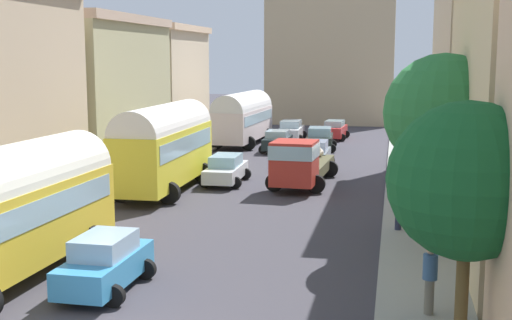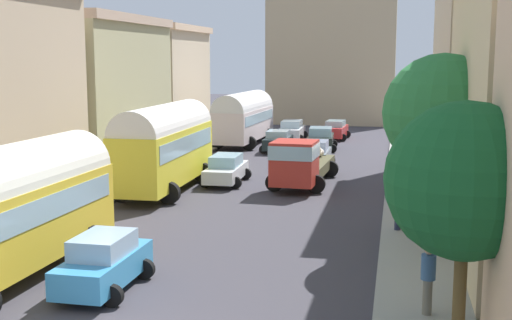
{
  "view_description": "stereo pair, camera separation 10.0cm",
  "coord_description": "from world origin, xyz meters",
  "views": [
    {
      "loc": [
        6.34,
        -12.3,
        6.5
      ],
      "look_at": [
        0.0,
        18.25,
        1.71
      ],
      "focal_mm": 47.0,
      "sensor_mm": 36.0,
      "label": 1
    },
    {
      "loc": [
        6.43,
        -12.28,
        6.5
      ],
      "look_at": [
        0.0,
        18.25,
        1.71
      ],
      "focal_mm": 47.0,
      "sensor_mm": 36.0,
      "label": 2
    }
  ],
  "objects": [
    {
      "name": "car_2",
      "position": [
        1.68,
        41.08,
        0.77
      ],
      "size": [
        2.29,
        4.01,
        1.52
      ],
      "color": "red",
      "rests_on": "ground"
    },
    {
      "name": "car_6",
      "position": [
        -1.67,
        39.94,
        0.79
      ],
      "size": [
        2.33,
        4.35,
        1.57
      ],
      "color": "white",
      "rests_on": "ground"
    },
    {
      "name": "sidewalk_right",
      "position": [
        7.25,
        27.0,
        0.07
      ],
      "size": [
        2.5,
        70.0,
        0.14
      ],
      "primitive_type": "cube",
      "color": "#999B93",
      "rests_on": "ground"
    },
    {
      "name": "pedestrian_2",
      "position": [
        6.59,
        12.54,
        1.05
      ],
      "size": [
        0.5,
        0.5,
        1.85
      ],
      "color": "#262B46",
      "rests_on": "ground"
    },
    {
      "name": "car_4",
      "position": [
        -2.15,
        20.92,
        0.75
      ],
      "size": [
        2.24,
        4.23,
        1.5
      ],
      "color": "silver",
      "rests_on": "ground"
    },
    {
      "name": "sidewalk_left",
      "position": [
        -7.25,
        27.0,
        0.07
      ],
      "size": [
        2.5,
        70.0,
        0.14
      ],
      "primitive_type": "cube",
      "color": "#9A9887",
      "rests_on": "ground"
    },
    {
      "name": "building_right_2",
      "position": [
        11.32,
        23.78,
        5.97
      ],
      "size": [
        6.21,
        13.88,
        11.87
      ],
      "color": "beige",
      "rests_on": "ground"
    },
    {
      "name": "roadside_tree_1",
      "position": [
        7.9,
        10.3,
        4.68
      ],
      "size": [
        3.9,
        3.9,
        6.65
      ],
      "color": "brown",
      "rests_on": "ground"
    },
    {
      "name": "pedestrian_1",
      "position": [
        6.58,
        27.49,
        1.05
      ],
      "size": [
        0.4,
        0.4,
        1.8
      ],
      "color": "slate",
      "rests_on": "ground"
    },
    {
      "name": "car_5",
      "position": [
        -1.58,
        33.2,
        0.75
      ],
      "size": [
        2.33,
        3.82,
        1.48
      ],
      "color": "black",
      "rests_on": "ground"
    },
    {
      "name": "building_left_2",
      "position": [
        -10.56,
        25.06,
        4.49
      ],
      "size": [
        4.52,
        11.6,
        8.94
      ],
      "color": "tan",
      "rests_on": "ground"
    },
    {
      "name": "parked_bus_2",
      "position": [
        -4.74,
        36.22,
        2.14
      ],
      "size": [
        3.61,
        8.92,
        3.93
      ],
      "color": "beige",
      "rests_on": "ground"
    },
    {
      "name": "ground_plane",
      "position": [
        0.0,
        27.0,
        0.0
      ],
      "size": [
        154.0,
        154.0,
        0.0
      ],
      "primitive_type": "plane",
      "color": "#3B3941"
    },
    {
      "name": "parked_bus_1",
      "position": [
        -4.56,
        18.35,
        2.37
      ],
      "size": [
        3.31,
        8.95,
        4.26
      ],
      "color": "yellow",
      "rests_on": "ground"
    },
    {
      "name": "building_left_3",
      "position": [
        -11.19,
        35.84,
        4.43
      ],
      "size": [
        5.92,
        9.32,
        8.82
      ],
      "color": "beige",
      "rests_on": "ground"
    },
    {
      "name": "car_1",
      "position": [
        1.23,
        34.51,
        0.81
      ],
      "size": [
        2.51,
        4.07,
        1.63
      ],
      "color": "#232B26",
      "rests_on": "ground"
    },
    {
      "name": "car_0",
      "position": [
        1.76,
        26.9,
        0.8
      ],
      "size": [
        2.23,
        3.66,
        1.62
      ],
      "color": "gray",
      "rests_on": "ground"
    },
    {
      "name": "pedestrian_0",
      "position": [
        7.32,
        4.22,
        1.1
      ],
      "size": [
        0.5,
        0.5,
        1.91
      ],
      "color": "slate",
      "rests_on": "ground"
    },
    {
      "name": "car_3",
      "position": [
        -1.48,
        4.55,
        0.8
      ],
      "size": [
        2.12,
        3.7,
        1.61
      ],
      "color": "#388DC7",
      "rests_on": "ground"
    },
    {
      "name": "roadside_tree_0",
      "position": [
        7.9,
        2.36,
        3.88
      ],
      "size": [
        3.44,
        3.44,
        5.62
      ],
      "color": "brown",
      "rests_on": "ground"
    },
    {
      "name": "distant_church",
      "position": [
        -0.0,
        54.71,
        7.34
      ],
      "size": [
        12.32,
        6.81,
        20.47
      ],
      "color": "tan",
      "rests_on": "ground"
    },
    {
      "name": "parked_bus_0",
      "position": [
        -4.6,
        4.75,
        2.2
      ],
      "size": [
        3.45,
        9.3,
        3.99
      ],
      "color": "yellow",
      "rests_on": "ground"
    },
    {
      "name": "cargo_truck_0",
      "position": [
        1.78,
        20.68,
        1.31
      ],
      "size": [
        3.18,
        7.75,
        2.54
      ],
      "color": "#B12D24",
      "rests_on": "ground"
    }
  ]
}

